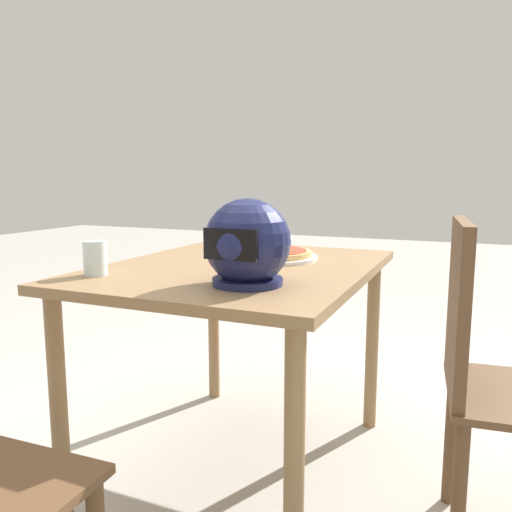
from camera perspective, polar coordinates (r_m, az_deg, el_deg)
The scene contains 7 objects.
ground_plane at distance 1.97m, azimuth -1.63°, elevation -22.10°, with size 14.00×14.00×0.00m, color #B2ADA3.
dining_table at distance 1.73m, azimuth -1.72°, elevation -3.87°, with size 0.84×1.07×0.72m.
pizza_plate at distance 1.84m, azimuth 1.62°, elevation -0.13°, with size 0.34×0.34×0.01m, color white.
pizza at distance 1.84m, azimuth 1.60°, elevation 0.44°, with size 0.29×0.29×0.05m.
motorcycle_helmet at distance 1.38m, azimuth -0.98°, elevation 1.32°, with size 0.23×0.23×0.23m.
drinking_glass at distance 1.60m, azimuth -17.39°, elevation -0.23°, with size 0.07×0.07×0.10m, color silver.
chair_side at distance 1.53m, azimuth 24.77°, elevation -11.35°, with size 0.44×0.44×0.90m.
Camera 1 is at (-0.72, 1.53, 1.01)m, focal length 36.09 mm.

